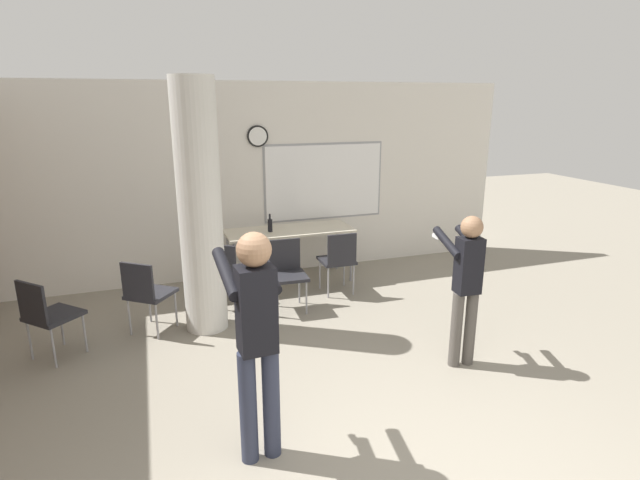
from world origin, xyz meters
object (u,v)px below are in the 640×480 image
chair_near_pillar (147,291)px  person_playing_side (466,279)px  chair_by_left_wall (47,313)px  chair_table_front (287,270)px  chair_table_right (338,258)px  bottle_on_table (270,225)px  chair_table_left (227,270)px  folding_table (289,233)px  person_playing_front (256,330)px

chair_near_pillar → person_playing_side: bearing=-30.4°
chair_by_left_wall → person_playing_side: 4.14m
chair_table_front → chair_table_right: 0.82m
chair_table_right → bottle_on_table: bearing=139.6°
chair_table_right → chair_table_left: same height
chair_by_left_wall → bottle_on_table: bearing=27.5°
bottle_on_table → person_playing_side: (1.25, -2.79, 0.03)m
folding_table → chair_table_front: bearing=-107.6°
folding_table → chair_near_pillar: (-1.95, -1.09, -0.21)m
chair_table_right → person_playing_side: 2.22m
chair_table_right → person_playing_side: size_ratio=0.57×
person_playing_front → chair_table_right: bearing=58.6°
chair_table_front → person_playing_side: person_playing_side is taller
bottle_on_table → chair_table_right: bearing=-40.4°
chair_by_left_wall → chair_table_left: bearing=20.5°
chair_by_left_wall → person_playing_front: 2.73m
bottle_on_table → person_playing_front: (-0.93, -3.45, 0.15)m
folding_table → person_playing_front: person_playing_front is taller
chair_by_left_wall → chair_table_left: 2.03m
chair_by_left_wall → chair_table_right: size_ratio=1.00×
chair_table_right → chair_by_left_wall: bearing=-168.2°
person_playing_front → folding_table: bearing=70.7°
folding_table → person_playing_front: (-1.21, -3.47, 0.29)m
folding_table → chair_by_left_wall: size_ratio=2.06×
folding_table → chair_table_front: 0.99m
chair_table_right → chair_table_left: bearing=179.9°
chair_near_pillar → person_playing_front: 2.54m
chair_table_front → chair_table_right: bearing=17.6°
chair_table_left → chair_table_right: bearing=-0.1°
chair_table_front → chair_table_right: same height
chair_table_right → chair_table_left: size_ratio=1.00×
bottle_on_table → chair_by_left_wall: (-2.62, -1.36, -0.36)m
bottle_on_table → chair_by_left_wall: bearing=-152.5°
folding_table → chair_table_right: chair_table_right is taller
folding_table → chair_table_left: 1.23m
bottle_on_table → person_playing_front: bearing=-105.1°
person_playing_side → bottle_on_table: bearing=114.2°
chair_table_left → person_playing_side: size_ratio=0.57×
person_playing_front → person_playing_side: 2.29m
chair_table_left → chair_table_front: bearing=-19.4°
chair_table_front → folding_table: bearing=72.4°
chair_table_right → chair_table_left: (-1.49, 0.00, 0.00)m
chair_by_left_wall → chair_table_left: same height
chair_by_left_wall → chair_table_front: size_ratio=1.00×
chair_table_right → person_playing_front: (-1.70, -2.79, 0.51)m
person_playing_front → chair_table_left: bearing=85.7°
bottle_on_table → person_playing_side: bearing=-65.8°
folding_table → chair_table_front: chair_table_front is taller
person_playing_side → chair_table_front: bearing=123.8°
chair_table_front → person_playing_side: (1.26, -1.88, 0.39)m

